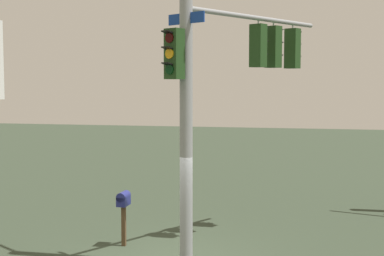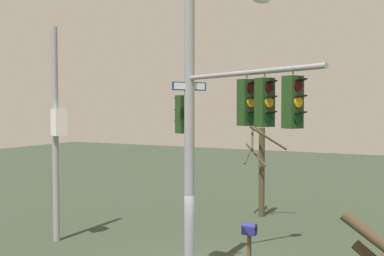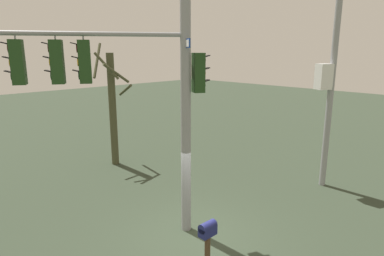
{
  "view_description": "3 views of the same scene",
  "coord_description": "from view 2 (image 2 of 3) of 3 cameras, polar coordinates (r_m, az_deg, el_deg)",
  "views": [
    {
      "loc": [
        -12.24,
        -3.29,
        4.16
      ],
      "look_at": [
        -0.67,
        -0.74,
        3.21
      ],
      "focal_mm": 51.84,
      "sensor_mm": 36.0,
      "label": 1
    },
    {
      "loc": [
        6.52,
        -12.8,
        5.07
      ],
      "look_at": [
        0.23,
        -0.95,
        4.45
      ],
      "focal_mm": 46.23,
      "sensor_mm": 36.0,
      "label": 2
    },
    {
      "loc": [
        6.32,
        6.27,
        5.41
      ],
      "look_at": [
        -0.02,
        -0.14,
        3.3
      ],
      "focal_mm": 30.94,
      "sensor_mm": 36.0,
      "label": 3
    }
  ],
  "objects": [
    {
      "name": "secondary_pole_assembly",
      "position": [
        18.85,
        -15.36,
        -0.3
      ],
      "size": [
        0.81,
        0.63,
        7.95
      ],
      "rotation": [
        0.0,
        0.0,
        5.82
      ],
      "color": "gray",
      "rests_on": "ground"
    },
    {
      "name": "bare_tree_behind_pole",
      "position": [
        22.63,
        7.94,
        -4.44
      ],
      "size": [
        2.04,
        1.8,
        4.63
      ],
      "color": "#433D27",
      "rests_on": "ground"
    },
    {
      "name": "mailbox",
      "position": [
        15.76,
        6.63,
        -11.91
      ],
      "size": [
        0.44,
        0.25,
        1.41
      ],
      "rotation": [
        0.0,
        0.0,
        4.69
      ],
      "color": "#4C3823",
      "rests_on": "ground"
    },
    {
      "name": "main_signal_pole_assembly",
      "position": [
        13.17,
        2.35,
        1.75
      ],
      "size": [
        5.11,
        5.29,
        8.61
      ],
      "rotation": [
        0.0,
        0.0,
        5.74
      ],
      "color": "gray",
      "rests_on": "ground"
    }
  ]
}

